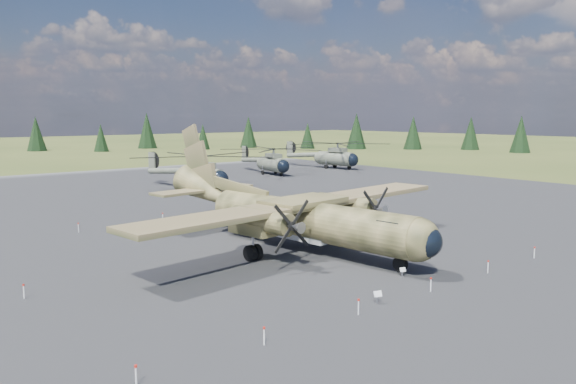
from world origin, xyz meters
TOP-DOWN VIEW (x-y plane):
  - ground at (0.00, 0.00)m, footprint 500.00×500.00m
  - apron at (0.00, 10.00)m, footprint 120.00×120.00m
  - transport_plane at (2.72, -0.22)m, footprint 30.04×27.16m
  - helicopter_near at (14.24, 32.90)m, footprint 21.85×23.78m
  - helicopter_mid at (34.23, 43.11)m, footprint 20.22×22.20m
  - helicopter_far at (50.32, 44.28)m, footprint 22.59×24.48m
  - info_placard_left at (-1.96, -12.97)m, footprint 0.50×0.33m
  - info_placard_right at (3.09, -10.56)m, footprint 0.42×0.27m
  - barrier_fence at (-0.46, -0.08)m, footprint 33.12×29.62m
  - treeline at (4.63, -4.52)m, footprint 283.14×289.85m

SIDE VIEW (x-z plane):
  - ground at x=0.00m, z-range 0.00..0.00m
  - apron at x=0.00m, z-range -0.02..0.02m
  - info_placard_right at x=3.09m, z-range 0.10..0.72m
  - info_placard_left at x=-1.96m, z-range 0.12..0.84m
  - barrier_fence at x=-0.46m, z-range 0.08..0.93m
  - transport_plane at x=2.72m, z-range -2.10..7.78m
  - helicopter_mid at x=34.23m, z-range 0.96..5.53m
  - helicopter_near at x=14.24m, z-range 1.01..5.85m
  - helicopter_far at x=50.32m, z-range 1.04..6.01m
  - treeline at x=4.63m, z-range -0.61..10.35m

